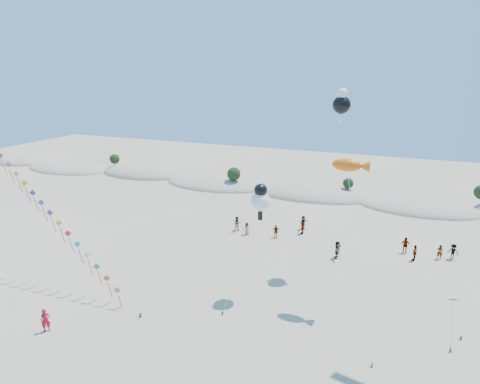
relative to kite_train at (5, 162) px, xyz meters
name	(u,v)px	position (x,y,z in m)	size (l,w,h in m)	color
dune_ridge	(315,194)	(22.74, 34.28, -10.30)	(145.30, 11.49, 5.57)	tan
kite_train	(5,162)	(0.00, 0.00, 0.00)	(31.63, 6.85, 20.54)	#3F2D1E
fish_kite	(351,166)	(30.84, 5.12, 1.20)	(4.66, 8.28, 12.14)	#3F2D1E
cartoon_kite_low	(260,199)	(24.02, 3.68, -1.89)	(2.41, 5.34, 9.83)	#3F2D1E
cartoon_kite_high	(342,103)	(28.95, 11.55, 5.44)	(11.88, 9.73, 17.17)	#3F2D1E
dark_kite	(479,244)	(40.90, 8.40, -5.07)	(3.25, 10.43, 7.80)	#3F2D1E
flyer_foreground	(46,320)	(11.15, -7.53, -9.49)	(0.67, 0.44, 1.83)	#AF0E1E
beachgoers	(332,237)	(28.34, 16.10, -9.55)	(24.58, 8.18, 1.83)	slate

